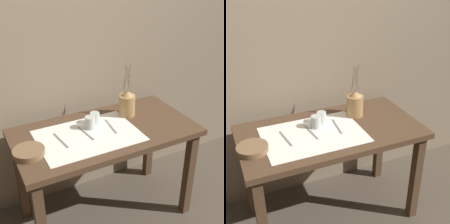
{
  "view_description": "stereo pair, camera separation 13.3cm",
  "coord_description": "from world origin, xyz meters",
  "views": [
    {
      "loc": [
        -0.8,
        -1.63,
        1.8
      ],
      "look_at": [
        0.05,
        0.0,
        0.86
      ],
      "focal_mm": 50.0,
      "sensor_mm": 36.0,
      "label": 1
    },
    {
      "loc": [
        -0.68,
        -1.69,
        1.8
      ],
      "look_at": [
        0.05,
        0.0,
        0.86
      ],
      "focal_mm": 50.0,
      "sensor_mm": 36.0,
      "label": 2
    }
  ],
  "objects": [
    {
      "name": "wooden_table",
      "position": [
        0.0,
        0.0,
        0.63
      ],
      "size": [
        1.22,
        0.65,
        0.74
      ],
      "color": "#4C3523",
      "rests_on": "ground_plane"
    },
    {
      "name": "linen_cloth",
      "position": [
        -0.13,
        -0.02,
        0.75
      ],
      "size": [
        0.65,
        0.46,
        0.0
      ],
      "color": "white",
      "rests_on": "wooden_table"
    },
    {
      "name": "glass_tumbler_far",
      "position": [
        -0.02,
        0.11,
        0.79
      ],
      "size": [
        0.07,
        0.07,
        0.08
      ],
      "color": "#B7C1BC",
      "rests_on": "wooden_table"
    },
    {
      "name": "knife_center",
      "position": [
        -0.13,
        0.01,
        0.75
      ],
      "size": [
        0.04,
        0.2,
        0.0
      ],
      "color": "gray",
      "rests_on": "wooden_table"
    },
    {
      "name": "stone_wall_back",
      "position": [
        0.0,
        0.43,
        1.2
      ],
      "size": [
        7.0,
        0.06,
        2.4
      ],
      "color": "gray",
      "rests_on": "ground_plane"
    },
    {
      "name": "wooden_bowl",
      "position": [
        -0.53,
        -0.06,
        0.76
      ],
      "size": [
        0.19,
        0.19,
        0.04
      ],
      "color": "brown",
      "rests_on": "wooden_table"
    },
    {
      "name": "pitcher_with_flowers",
      "position": [
        0.24,
        0.12,
        0.83
      ],
      "size": [
        0.12,
        0.12,
        0.4
      ],
      "color": "#A87F4C",
      "rests_on": "wooden_table"
    },
    {
      "name": "fork_outer",
      "position": [
        0.05,
        0.01,
        0.75
      ],
      "size": [
        0.03,
        0.2,
        0.0
      ],
      "color": "gray",
      "rests_on": "wooden_table"
    },
    {
      "name": "glass_tumbler_near",
      "position": [
        -0.08,
        0.06,
        0.79
      ],
      "size": [
        0.07,
        0.07,
        0.09
      ],
      "color": "#B7C1BC",
      "rests_on": "wooden_table"
    },
    {
      "name": "ground_plane",
      "position": [
        0.0,
        0.0,
        0.0
      ],
      "size": [
        12.0,
        12.0,
        0.0
      ],
      "primitive_type": "plane",
      "color": "brown"
    },
    {
      "name": "fork_inner",
      "position": [
        -0.31,
        -0.0,
        0.75
      ],
      "size": [
        0.04,
        0.2,
        0.0
      ],
      "color": "gray",
      "rests_on": "wooden_table"
    }
  ]
}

